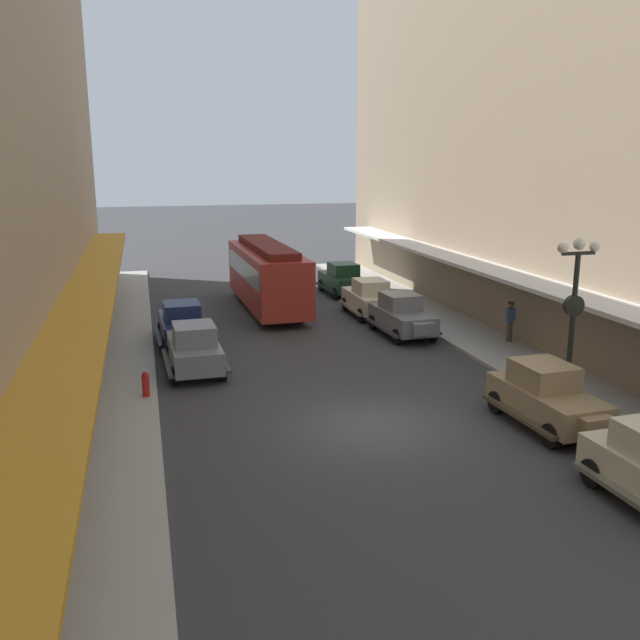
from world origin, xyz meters
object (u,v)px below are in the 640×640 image
at_px(parked_car_1, 369,297).
at_px(parked_car_2, 194,347).
at_px(parked_car_5, 182,323).
at_px(fire_hydrant, 146,384).
at_px(parked_car_4, 547,395).
at_px(streetcar, 267,273).
at_px(pedestrian_0, 510,321).
at_px(pedestrian_1, 106,287).
at_px(lamp_post_with_clock, 573,314).
at_px(parked_car_0, 402,314).
at_px(parked_car_3, 342,278).

xyz_separation_m(parked_car_1, parked_car_2, (-9.12, -7.18, 0.00)).
distance_m(parked_car_5, fire_hydrant, 6.84).
xyz_separation_m(parked_car_4, streetcar, (-4.99, 17.55, 0.96)).
height_order(parked_car_5, pedestrian_0, parked_car_5).
bearing_deg(streetcar, pedestrian_1, 158.94).
bearing_deg(streetcar, parked_car_4, -74.13).
bearing_deg(parked_car_1, pedestrian_0, -59.74).
bearing_deg(pedestrian_1, parked_car_5, -69.02).
bearing_deg(parked_car_4, pedestrian_1, 122.36).
height_order(parked_car_2, lamp_post_with_clock, lamp_post_with_clock).
xyz_separation_m(parked_car_0, lamp_post_with_clock, (1.72, -9.67, 2.04)).
relative_size(parked_car_4, pedestrian_1, 2.63).
xyz_separation_m(parked_car_3, lamp_post_with_clock, (1.62, -19.29, 2.04)).
bearing_deg(parked_car_2, parked_car_0, 18.48).
distance_m(parked_car_2, parked_car_4, 12.27).
bearing_deg(parked_car_3, pedestrian_0, -73.30).
xyz_separation_m(parked_car_4, fire_hydrant, (-11.24, 5.12, -0.38)).
bearing_deg(parked_car_0, fire_hydrant, -152.39).
height_order(parked_car_2, parked_car_4, same).
distance_m(streetcar, pedestrian_1, 8.74).
height_order(parked_car_3, streetcar, streetcar).
xyz_separation_m(parked_car_2, parked_car_5, (-0.20, 3.98, 0.00)).
distance_m(parked_car_1, parked_car_3, 5.55).
bearing_deg(parked_car_1, parked_car_4, -88.63).
relative_size(parked_car_0, parked_car_2, 1.00).
xyz_separation_m(lamp_post_with_clock, pedestrian_0, (2.06, 7.03, -1.97)).
height_order(parked_car_3, pedestrian_0, parked_car_3).
distance_m(parked_car_0, parked_car_3, 9.62).
height_order(parked_car_2, pedestrian_1, parked_car_2).
bearing_deg(parked_car_0, parked_car_4, -88.90).
relative_size(parked_car_0, pedestrian_0, 2.58).
xyz_separation_m(parked_car_2, parked_car_4, (9.48, -7.79, 0.00)).
bearing_deg(lamp_post_with_clock, parked_car_1, 97.73).
height_order(parked_car_1, parked_car_3, same).
height_order(parked_car_4, pedestrian_1, parked_car_4).
distance_m(lamp_post_with_clock, fire_hydrant, 13.55).
relative_size(parked_car_0, fire_hydrant, 5.26).
bearing_deg(pedestrian_0, streetcar, 132.58).
bearing_deg(pedestrian_0, parked_car_1, 120.26).
height_order(parked_car_3, parked_car_4, same).
bearing_deg(parked_car_2, fire_hydrant, -123.41).
relative_size(parked_car_0, streetcar, 0.45).
bearing_deg(parked_car_0, pedestrian_0, -34.99).
height_order(parked_car_1, lamp_post_with_clock, lamp_post_with_clock).
xyz_separation_m(parked_car_0, pedestrian_0, (3.77, -2.64, 0.07)).
distance_m(parked_car_0, parked_car_5, 9.51).
bearing_deg(lamp_post_with_clock, pedestrian_1, 126.89).
height_order(parked_car_5, fire_hydrant, parked_car_5).
bearing_deg(parked_car_1, parked_car_3, 87.47).
bearing_deg(parked_car_5, pedestrian_0, -14.88).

